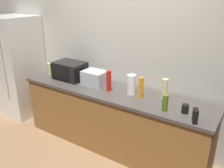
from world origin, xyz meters
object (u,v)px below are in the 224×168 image
microwave (70,71)px  cordless_phone (195,116)px  paper_towel_roll (131,85)px  bottle_hand_soap (165,89)px  bottle_vinegar (50,69)px  bottle_olive_oil (165,103)px  mug_black (185,109)px  toaster_oven (95,78)px  bottle_dish_soap (141,87)px  refrigerator (18,67)px  bottle_hot_sauce (109,81)px

microwave → cordless_phone: bearing=-8.0°
paper_towel_roll → bottle_hand_soap: (0.42, 0.12, -0.00)m
paper_towel_roll → bottle_vinegar: paper_towel_roll is taller
bottle_vinegar → cordless_phone: bearing=-5.9°
bottle_olive_oil → bottle_hand_soap: bearing=112.7°
mug_black → toaster_oven: bearing=174.0°
microwave → paper_towel_roll: (1.09, 0.00, 0.00)m
bottle_olive_oil → mug_black: (0.21, 0.07, -0.05)m
bottle_dish_soap → bottle_vinegar: bearing=-179.8°
microwave → bottle_olive_oil: (1.65, -0.21, -0.04)m
toaster_oven → refrigerator: bearing=-178.0°
bottle_hot_sauce → bottle_dish_soap: bottle_hot_sauce is taller
refrigerator → microwave: (1.23, 0.05, 0.13)m
toaster_oven → paper_towel_roll: 0.62m
microwave → bottle_hand_soap: microwave is taller
bottle_olive_oil → bottle_vinegar: size_ratio=1.02×
bottle_olive_oil → bottle_hot_sauce: bottle_hot_sauce is taller
bottle_olive_oil → bottle_vinegar: bottle_olive_oil is taller
paper_towel_roll → bottle_dish_soap: bearing=-10.9°
cordless_phone → bottle_olive_oil: (-0.36, 0.08, 0.02)m
bottle_hand_soap → mug_black: size_ratio=2.55×
cordless_phone → mug_black: (-0.15, 0.15, -0.02)m
microwave → bottle_hand_soap: 1.52m
toaster_oven → bottle_hot_sauce: 0.32m
paper_towel_roll → bottle_hand_soap: 0.44m
microwave → bottle_hot_sauce: size_ratio=1.66×
bottle_hand_soap → bottle_olive_oil: size_ratio=1.32×
cordless_phone → bottle_hand_soap: bearing=121.6°
toaster_oven → bottle_hand_soap: 1.04m
refrigerator → bottle_olive_oil: bearing=-3.1°
bottle_olive_oil → bottle_hot_sauce: 0.88m
bottle_dish_soap → microwave: bearing=178.7°
paper_towel_roll → bottle_hot_sauce: bottle_hot_sauce is taller
microwave → bottle_hot_sauce: bearing=-5.2°
bottle_olive_oil → mug_black: bearing=18.7°
refrigerator → toaster_oven: 1.71m
cordless_phone → bottle_hand_soap: (-0.50, 0.40, 0.06)m
microwave → mug_black: (1.86, -0.13, -0.08)m
microwave → mug_black: 1.87m
cordless_phone → bottle_vinegar: bottle_vinegar is taller
toaster_oven → bottle_olive_oil: size_ratio=1.73×
paper_towel_roll → cordless_phone: paper_towel_roll is taller
microwave → paper_towel_roll: 1.09m
bottle_dish_soap → refrigerator: bearing=-179.5°
bottle_hand_soap → bottle_olive_oil: bearing=-67.3°
refrigerator → paper_towel_roll: bearing=1.2°
toaster_oven → bottle_vinegar: 0.89m
bottle_hand_soap → bottle_dish_soap: bearing=-150.5°
bottle_vinegar → mug_black: bearing=-2.5°
refrigerator → bottle_dish_soap: refrigerator is taller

